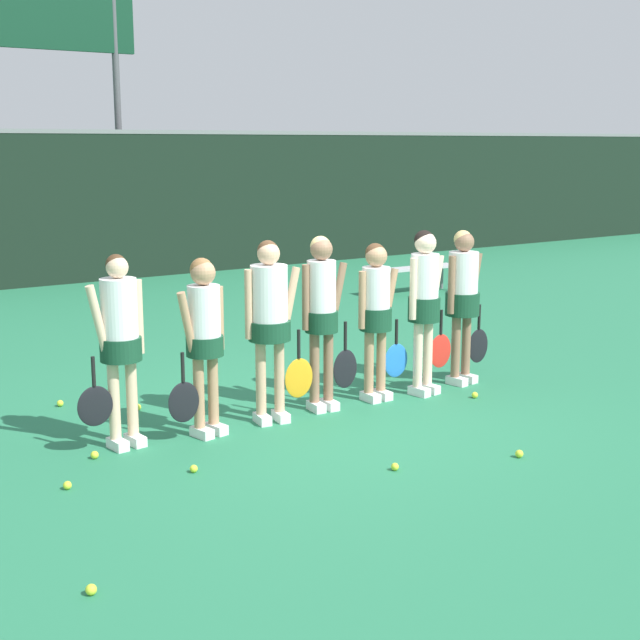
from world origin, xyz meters
The scene contains 21 objects.
ground_plane centered at (0.00, 0.00, 0.00)m, with size 140.00×140.00×0.00m, color #26724C.
fence_windscreen centered at (0.00, 9.55, 1.47)m, with size 60.00×0.08×2.91m.
scoreboard centered at (0.47, 10.83, 4.77)m, with size 4.36×0.15×6.02m.
bench_far centered at (5.47, 5.03, 0.40)m, with size 1.75×0.42×0.47m.
player_0 centered at (-2.02, 0.09, 1.01)m, with size 0.66×0.37×1.73m.
player_1 centered at (-1.26, -0.03, 0.98)m, with size 0.63×0.35×1.65m.
player_2 centered at (-0.55, -0.01, 1.06)m, with size 0.69×0.41×1.77m.
player_3 centered at (0.09, 0.05, 1.04)m, with size 0.62×0.33×1.77m.
player_4 centered at (0.75, 0.02, 0.98)m, with size 0.64×0.34×1.66m.
player_5 centered at (1.31, -0.08, 1.05)m, with size 0.64×0.34×1.77m.
player_6 centered at (1.95, 0.01, 1.02)m, with size 0.66×0.38×1.72m.
tennis_ball_0 centered at (0.70, -2.08, 0.03)m, with size 0.07×0.07×0.07m, color #CCE033.
tennis_ball_1 centered at (-2.77, -0.62, 0.03)m, with size 0.07×0.07×0.07m, color #CCE033.
tennis_ball_2 centered at (-0.38, -1.73, 0.03)m, with size 0.07×0.07×0.07m, color #CCE033.
tennis_ball_3 centered at (-3.19, -2.33, 0.03)m, with size 0.07×0.07×0.07m, color #CCE033.
tennis_ball_4 centered at (-2.10, 1.62, 0.03)m, with size 0.07×0.07×0.07m, color #CCE033.
tennis_ball_5 centered at (-1.49, 1.04, 0.03)m, with size 0.07×0.07×0.07m, color #CCE033.
tennis_ball_6 centered at (1.65, -0.53, 0.03)m, with size 0.07×0.07×0.07m, color #CCE033.
tennis_ball_7 centered at (-1.78, -0.84, 0.03)m, with size 0.07×0.07×0.07m, color #CCE033.
tennis_ball_8 centered at (-2.35, -0.07, 0.03)m, with size 0.07×0.07×0.07m, color #CCE033.
tennis_ball_9 centered at (-0.87, 1.27, 0.04)m, with size 0.07×0.07×0.07m, color #CCE033.
Camera 1 is at (-4.79, -7.18, 2.66)m, focal length 50.00 mm.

